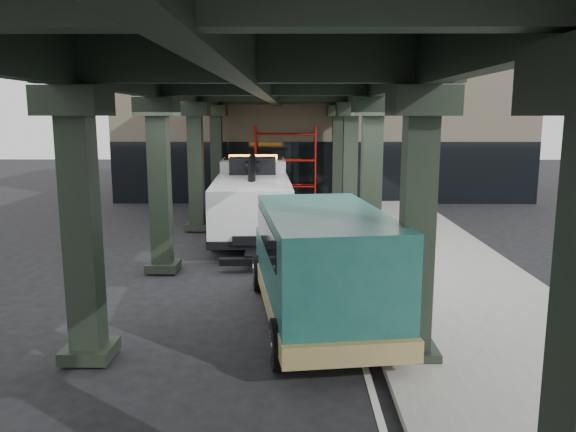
{
  "coord_description": "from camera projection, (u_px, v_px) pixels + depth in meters",
  "views": [
    {
      "loc": [
        0.39,
        -13.81,
        4.5
      ],
      "look_at": [
        0.25,
        1.84,
        1.7
      ],
      "focal_mm": 35.0,
      "sensor_mm": 36.0,
      "label": 1
    }
  ],
  "objects": [
    {
      "name": "ground",
      "position": [
        278.0,
        294.0,
        14.39
      ],
      "size": [
        90.0,
        90.0,
        0.0
      ],
      "primitive_type": "plane",
      "color": "black",
      "rests_on": "ground"
    },
    {
      "name": "viaduct",
      "position": [
        265.0,
        80.0,
        15.4
      ],
      "size": [
        7.4,
        32.0,
        6.4
      ],
      "color": "black",
      "rests_on": "ground"
    },
    {
      "name": "building",
      "position": [
        320.0,
        124.0,
        33.36
      ],
      "size": [
        22.0,
        10.0,
        8.0
      ],
      "primitive_type": "cube",
      "color": "#C6B793",
      "rests_on": "ground"
    },
    {
      "name": "tow_truck",
      "position": [
        253.0,
        196.0,
        21.45
      ],
      "size": [
        3.18,
        9.49,
        3.07
      ],
      "rotation": [
        0.0,
        0.0,
        0.05
      ],
      "color": "black",
      "rests_on": "ground"
    },
    {
      "name": "towed_van",
      "position": [
        320.0,
        263.0,
        12.02
      ],
      "size": [
        3.28,
        6.65,
        2.59
      ],
      "rotation": [
        0.0,
        0.0,
        0.14
      ],
      "color": "#13453D",
      "rests_on": "ground"
    },
    {
      "name": "scaffolding",
      "position": [
        285.0,
        164.0,
        28.44
      ],
      "size": [
        3.08,
        0.88,
        4.0
      ],
      "color": "#B9160E",
      "rests_on": "ground"
    },
    {
      "name": "lane_stripe",
      "position": [
        338.0,
        272.0,
        16.35
      ],
      "size": [
        0.12,
        38.0,
        0.01
      ],
      "primitive_type": "cube",
      "color": "silver",
      "rests_on": "ground"
    },
    {
      "name": "sidewalk",
      "position": [
        434.0,
        270.0,
        16.31
      ],
      "size": [
        5.0,
        40.0,
        0.15
      ],
      "primitive_type": "cube",
      "color": "gray",
      "rests_on": "ground"
    }
  ]
}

